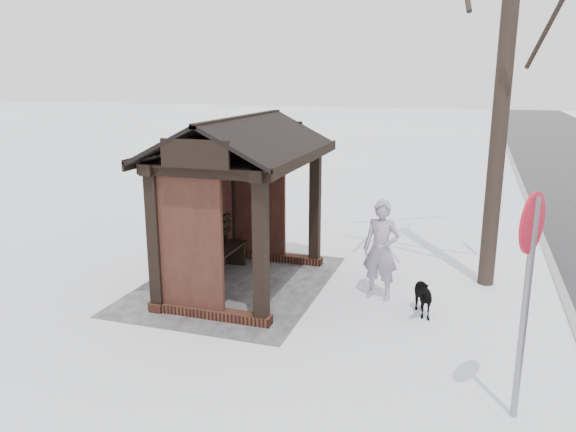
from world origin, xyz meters
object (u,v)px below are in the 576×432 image
(bus_shelter, at_px, (235,169))
(dog, at_px, (419,295))
(road_sign, at_px, (529,261))
(pedestrian, at_px, (381,250))

(bus_shelter, relative_size, dog, 4.65)
(dog, height_order, road_sign, road_sign)
(bus_shelter, bearing_deg, pedestrian, 94.34)
(dog, bearing_deg, pedestrian, 121.57)
(bus_shelter, height_order, pedestrian, bus_shelter)
(bus_shelter, distance_m, dog, 3.80)
(dog, bearing_deg, bus_shelter, 151.47)
(dog, xyz_separation_m, road_sign, (2.51, 1.29, 1.52))
(road_sign, bearing_deg, dog, -128.45)
(bus_shelter, height_order, dog, bus_shelter)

